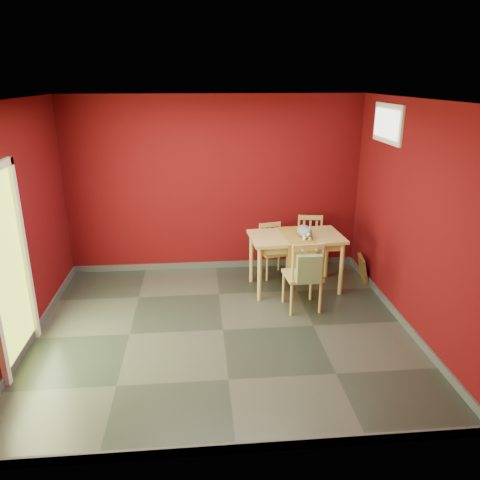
{
  "coord_description": "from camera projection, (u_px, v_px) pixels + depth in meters",
  "views": [
    {
      "loc": [
        -0.25,
        -5.03,
        2.92
      ],
      "look_at": [
        0.25,
        0.45,
        1.0
      ],
      "focal_mm": 35.0,
      "sensor_mm": 36.0,
      "label": 1
    }
  ],
  "objects": [
    {
      "name": "ground",
      "position": [
        223.0,
        330.0,
        5.71
      ],
      "size": [
        4.5,
        4.5,
        0.0
      ],
      "primitive_type": "plane",
      "color": "#2D342D",
      "rests_on": "ground"
    },
    {
      "name": "table_runner",
      "position": [
        298.0,
        243.0,
        6.49
      ],
      "size": [
        0.43,
        0.81,
        0.4
      ],
      "color": "olive",
      "rests_on": "dining_table"
    },
    {
      "name": "dining_table",
      "position": [
        296.0,
        242.0,
        6.63
      ],
      "size": [
        1.34,
        0.84,
        0.81
      ],
      "color": "tan",
      "rests_on": "ground"
    },
    {
      "name": "cat",
      "position": [
        305.0,
        229.0,
        6.51
      ],
      "size": [
        0.28,
        0.45,
        0.21
      ],
      "primitive_type": null,
      "rotation": [
        0.0,
        0.0,
        -0.14
      ],
      "color": "slate",
      "rests_on": "table_runner"
    },
    {
      "name": "window",
      "position": [
        388.0,
        124.0,
        6.07
      ],
      "size": [
        0.05,
        0.9,
        0.5
      ],
      "color": "white",
      "rests_on": "room_shell"
    },
    {
      "name": "tote_bag",
      "position": [
        309.0,
        269.0,
        5.8
      ],
      "size": [
        0.31,
        0.19,
        0.44
      ],
      "color": "#6C8555",
      "rests_on": "chair_near"
    },
    {
      "name": "picture_frame",
      "position": [
        363.0,
        268.0,
        7.05
      ],
      "size": [
        0.18,
        0.39,
        0.38
      ],
      "color": "brown",
      "rests_on": "ground"
    },
    {
      "name": "chair_far_right",
      "position": [
        310.0,
        244.0,
        7.31
      ],
      "size": [
        0.46,
        0.46,
        0.88
      ],
      "color": "tan",
      "rests_on": "ground"
    },
    {
      "name": "chair_far_left",
      "position": [
        272.0,
        249.0,
        7.18
      ],
      "size": [
        0.45,
        0.45,
        0.81
      ],
      "color": "tan",
      "rests_on": "ground"
    },
    {
      "name": "chair_near",
      "position": [
        303.0,
        275.0,
        6.07
      ],
      "size": [
        0.49,
        0.49,
        0.97
      ],
      "color": "tan",
      "rests_on": "ground"
    },
    {
      "name": "room_shell",
      "position": [
        223.0,
        326.0,
        5.7
      ],
      "size": [
        4.5,
        4.5,
        4.5
      ],
      "color": "#51080B",
      "rests_on": "ground"
    },
    {
      "name": "outlet_plate",
      "position": [
        314.0,
        247.0,
        7.62
      ],
      "size": [
        0.08,
        0.02,
        0.12
      ],
      "primitive_type": "cube",
      "color": "silver",
      "rests_on": "room_shell"
    },
    {
      "name": "doorway",
      "position": [
        6.0,
        263.0,
        4.77
      ],
      "size": [
        0.06,
        1.01,
        2.13
      ],
      "color": "#B7D838",
      "rests_on": "ground"
    }
  ]
}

